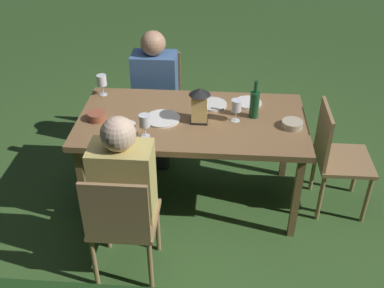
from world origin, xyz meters
name	(u,v)px	position (x,y,z in m)	size (l,w,h in m)	color
ground_plane	(192,197)	(0.00, 0.00, 0.00)	(16.00, 16.00, 0.00)	#385B28
dining_table	(192,125)	(0.00, 0.00, 0.69)	(1.67, 0.87, 0.75)	olive
chair_side_right_b	(122,221)	(0.37, 0.83, 0.49)	(0.42, 0.40, 0.87)	#9E7A51
person_in_mustard	(126,182)	(0.37, 0.63, 0.64)	(0.38, 0.47, 1.15)	tan
chair_head_near	(336,155)	(-1.08, 0.00, 0.49)	(0.40, 0.42, 0.87)	#9E7A51
chair_side_left_b	(158,96)	(0.37, -0.83, 0.49)	(0.42, 0.40, 0.87)	#9E7A51
person_in_blue	(154,91)	(0.37, -0.63, 0.64)	(0.38, 0.47, 1.15)	#426699
lantern_centerpiece	(200,103)	(-0.06, 0.03, 0.90)	(0.15, 0.15, 0.27)	black
green_bottle_on_table	(254,104)	(-0.45, -0.06, 0.86)	(0.07, 0.07, 0.29)	#144723
wine_glass_a	(102,81)	(0.73, -0.32, 0.87)	(0.08, 0.08, 0.17)	silver
wine_glass_b	(145,122)	(0.30, 0.26, 0.87)	(0.08, 0.08, 0.17)	silver
wine_glass_c	(236,107)	(-0.32, 0.01, 0.87)	(0.08, 0.08, 0.17)	silver
plate_a	(248,103)	(-0.42, -0.26, 0.76)	(0.21, 0.21, 0.01)	white
plate_b	(213,104)	(-0.14, -0.21, 0.76)	(0.22, 0.22, 0.01)	silver
plate_c	(163,119)	(0.21, 0.03, 0.76)	(0.26, 0.26, 0.01)	white
bowl_olives	(126,128)	(0.45, 0.21, 0.78)	(0.15, 0.15, 0.05)	silver
bowl_bread	(292,124)	(-0.72, 0.07, 0.78)	(0.15, 0.15, 0.05)	#BCAD8E
bowl_salad	(97,116)	(0.69, 0.07, 0.78)	(0.13, 0.13, 0.06)	#9E5138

